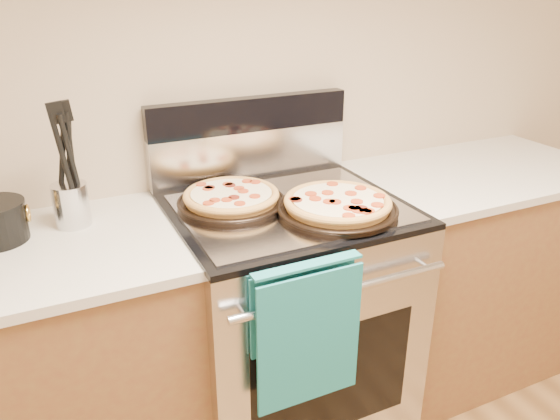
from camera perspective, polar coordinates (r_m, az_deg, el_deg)
name	(u,v)px	position (r m, az deg, el deg)	size (l,w,h in m)	color
wall_back	(244,59)	(2.00, -3.77, 15.50)	(4.00, 4.00, 0.00)	#C4AA8E
range_body	(286,324)	(2.03, 0.64, -11.81)	(0.76, 0.68, 0.90)	#B7B7BC
oven_window	(332,380)	(1.80, 5.51, -17.29)	(0.56, 0.01, 0.40)	black
cooktop	(287,208)	(1.81, 0.70, 0.20)	(0.76, 0.68, 0.02)	black
backsplash_lower	(250,154)	(2.04, -3.11, 5.87)	(0.76, 0.06, 0.18)	silver
backsplash_upper	(250,114)	(2.00, -3.20, 9.97)	(0.76, 0.06, 0.12)	black
oven_handle	(344,291)	(1.57, 6.74, -8.37)	(0.03, 0.03, 0.70)	silver
dish_towel	(306,331)	(1.57, 2.75, -12.50)	(0.32, 0.05, 0.42)	#19697D
foil_sheet	(291,208)	(1.78, 1.13, 0.25)	(0.70, 0.55, 0.01)	gray
cabinet_left	(24,393)	(1.93, -25.15, -16.92)	(1.00, 0.62, 0.88)	brown
cabinet_right	(465,271)	(2.51, 18.80, -6.09)	(1.00, 0.62, 0.88)	brown
countertop_right	(481,172)	(2.33, 20.22, 3.72)	(1.02, 0.64, 0.03)	beige
pepperoni_pizza_back	(231,198)	(1.79, -5.10, 1.26)	(0.35, 0.35, 0.05)	#A77833
pepperoni_pizza_front	(337,205)	(1.74, 6.02, 0.52)	(0.38, 0.38, 0.05)	#A77833
utensil_crock	(71,205)	(1.78, -20.97, 0.52)	(0.11, 0.11, 0.13)	silver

